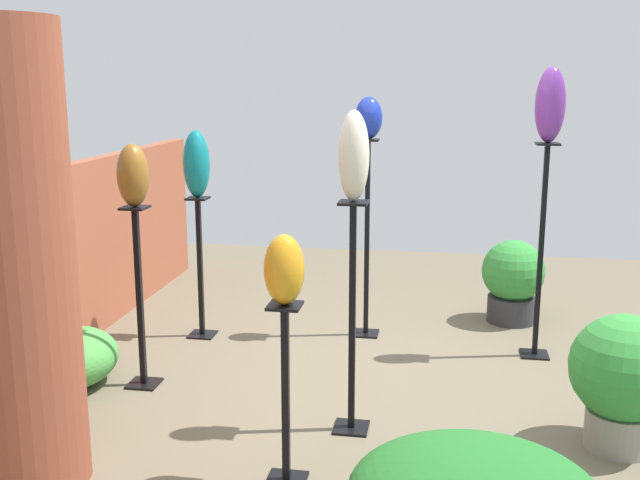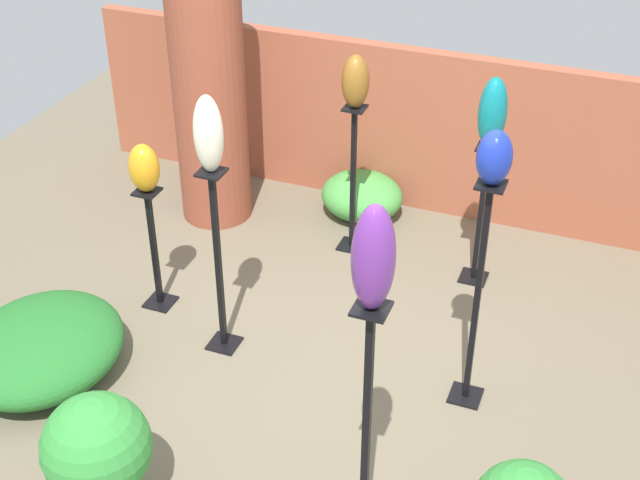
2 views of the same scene
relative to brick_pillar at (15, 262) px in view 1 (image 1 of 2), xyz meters
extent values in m
plane|color=#6B604C|center=(1.44, -1.61, -1.14)|extent=(8.00, 8.00, 0.00)
cube|color=#9E5138|center=(1.44, 0.72, -0.45)|extent=(5.60, 0.12, 1.38)
cylinder|color=brown|center=(0.00, 0.00, 0.00)|extent=(0.57, 0.57, 2.28)
cube|color=black|center=(2.21, -2.72, -1.13)|extent=(0.20, 0.20, 0.01)
cube|color=black|center=(2.21, -2.72, -0.36)|extent=(0.04, 0.04, 1.56)
cube|color=black|center=(2.21, -2.72, 0.42)|extent=(0.16, 0.16, 0.02)
cube|color=black|center=(0.82, -1.53, -1.13)|extent=(0.20, 0.20, 0.01)
cube|color=black|center=(0.82, -1.53, -0.47)|extent=(0.04, 0.04, 1.34)
cube|color=black|center=(0.82, -1.53, 0.20)|extent=(0.16, 0.16, 0.02)
cube|color=black|center=(0.18, -1.28, -0.67)|extent=(0.04, 0.04, 0.94)
cube|color=black|center=(0.18, -1.28, -0.21)|extent=(0.16, 0.16, 0.01)
cube|color=black|center=(2.47, -1.44, -1.13)|extent=(0.20, 0.20, 0.01)
cube|color=black|center=(2.47, -1.44, -0.36)|extent=(0.04, 0.04, 1.55)
cube|color=black|center=(2.47, -1.44, 0.40)|extent=(0.16, 0.16, 0.02)
cube|color=black|center=(1.22, -0.09, -1.13)|extent=(0.20, 0.20, 0.01)
cube|color=black|center=(1.22, -0.09, -0.54)|extent=(0.04, 0.04, 1.21)
cube|color=black|center=(1.22, -0.09, 0.06)|extent=(0.16, 0.16, 0.02)
cube|color=black|center=(2.22, -0.16, -1.13)|extent=(0.20, 0.20, 0.01)
cube|color=black|center=(2.22, -0.16, -0.58)|extent=(0.04, 0.04, 1.11)
cube|color=black|center=(2.22, -0.16, -0.04)|extent=(0.16, 0.16, 0.02)
ellipsoid|color=#6B2D8C|center=(2.21, -2.72, 0.68)|extent=(0.19, 0.21, 0.52)
ellipsoid|color=beige|center=(0.82, -1.53, 0.45)|extent=(0.18, 0.17, 0.49)
ellipsoid|color=orange|center=(0.18, -1.28, -0.03)|extent=(0.21, 0.20, 0.34)
ellipsoid|color=#192D9E|center=(2.47, -1.44, 0.57)|extent=(0.19, 0.21, 0.31)
ellipsoid|color=brown|center=(1.22, -0.09, 0.26)|extent=(0.20, 0.20, 0.40)
ellipsoid|color=#0F727A|center=(2.22, -0.16, 0.23)|extent=(0.20, 0.20, 0.51)
cylinder|color=gray|center=(0.83, -3.01, -1.03)|extent=(0.36, 0.36, 0.22)
sphere|color=#338C38|center=(0.83, -3.01, -0.67)|extent=(0.59, 0.59, 0.59)
cylinder|color=#2D2D33|center=(2.99, -2.61, -1.03)|extent=(0.40, 0.40, 0.22)
sphere|color=#338C38|center=(2.99, -2.61, -0.70)|extent=(0.52, 0.52, 0.52)
ellipsoid|color=#479942|center=(1.15, 0.38, -0.95)|extent=(0.68, 0.60, 0.38)
camera|label=1|loc=(-3.19, -2.02, 0.87)|focal=42.00mm
camera|label=2|loc=(3.11, -5.65, 2.79)|focal=50.00mm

